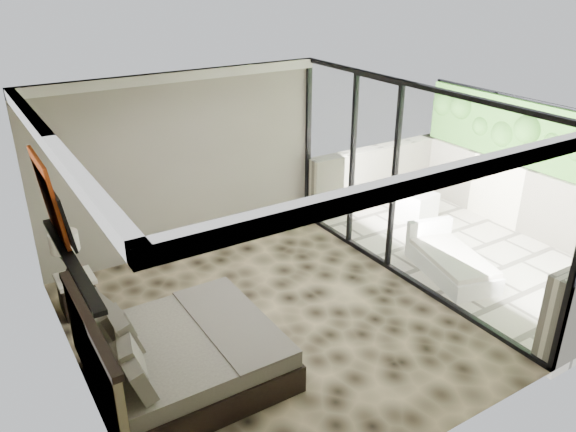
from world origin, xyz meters
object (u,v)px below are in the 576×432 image
bed (179,355)px  nightstand (78,296)px  ottoman (417,207)px  table_lamp (66,250)px  lounger (450,262)px

bed → nightstand: bearing=107.8°
nightstand → ottoman: 5.78m
table_lamp → ottoman: bearing=-2.1°
nightstand → table_lamp: size_ratio=0.71×
nightstand → lounger: lounger is taller
table_lamp → ottoman: size_ratio=1.22×
nightstand → lounger: 5.22m
nightstand → lounger: bearing=-32.4°
ottoman → lounger: 1.85m
nightstand → bed: bearing=-83.8°
bed → ottoman: bed is taller
bed → table_lamp: (-0.67, 1.92, 0.61)m
table_lamp → ottoman: table_lamp is taller
nightstand → table_lamp: table_lamp is taller
ottoman → lounger: size_ratio=0.33×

